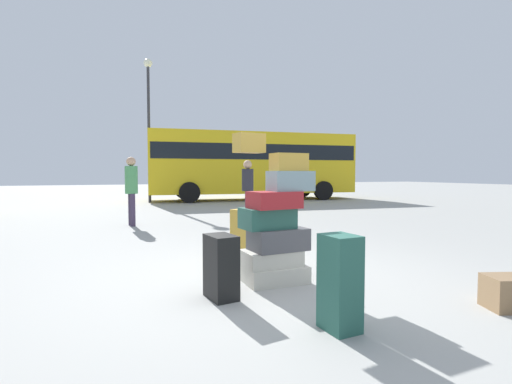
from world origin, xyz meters
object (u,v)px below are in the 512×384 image
Objects in this scene: suitcase_tower at (275,225)px; person_bearded_onlooker at (248,185)px; suitcase_black_behind_tower at (221,267)px; lamp_post at (149,109)px; suitcase_tan_foreground_near at (242,236)px; person_tourist_with_camera at (131,185)px; parked_bus at (252,162)px; suitcase_teal_left_side at (340,283)px.

person_bearded_onlooker is (1.52, 5.04, 0.29)m from suitcase_tower.
suitcase_black_behind_tower is 0.11× the size of lamp_post.
suitcase_tan_foreground_near is 0.45× the size of person_tourist_with_camera.
person_bearded_onlooker is at bearing -106.26° from parked_bus.
suitcase_teal_left_side is (-0.08, -1.43, -0.28)m from suitcase_tower.
lamp_post is at bearing -173.14° from parked_bus.
suitcase_black_behind_tower is (-0.76, -0.33, -0.34)m from suitcase_tower.
lamp_post is (-0.07, 14.19, 3.62)m from suitcase_teal_left_side.
person_tourist_with_camera is (-1.29, 5.55, 0.32)m from suitcase_tower.
suitcase_tan_foreground_near is (0.05, 2.50, -0.01)m from suitcase_teal_left_side.
suitcase_tan_foreground_near is at bearing 7.10° from person_tourist_with_camera.
suitcase_tan_foreground_near is 4.30m from person_bearded_onlooker.
person_tourist_with_camera is 0.27× the size of lamp_post.
person_bearded_onlooker is 0.16× the size of parked_bus.
suitcase_black_behind_tower is 5.87m from person_bearded_onlooker.
suitcase_teal_left_side is at bearing -67.09° from suitcase_black_behind_tower.
person_bearded_onlooker is (1.60, 6.47, 0.57)m from suitcase_teal_left_side.
suitcase_tan_foreground_near is at bearing -106.07° from parked_bus.
suitcase_black_behind_tower is 1.29m from suitcase_teal_left_side.
lamp_post is at bearing 78.54° from suitcase_black_behind_tower.
suitcase_tan_foreground_near is 12.78m from parked_bus.
person_bearded_onlooker is at bearing 46.20° from suitcase_tan_foreground_near.
suitcase_black_behind_tower is at bearing 117.55° from suitcase_teal_left_side.
suitcase_black_behind_tower is 5.94m from person_tourist_with_camera.
suitcase_black_behind_tower is at bearing -8.24° from person_bearded_onlooker.
suitcase_tower is 0.89m from suitcase_black_behind_tower.
suitcase_black_behind_tower is at bearing -3.41° from person_tourist_with_camera.
parked_bus is 5.28m from lamp_post.
suitcase_teal_left_side is at bearing -102.73° from parked_bus.
person_tourist_with_camera is 7.90m from lamp_post.
lamp_post is (-1.67, 7.72, 3.05)m from person_bearded_onlooker.
parked_bus is (4.69, 11.80, 1.46)m from suitcase_tan_foreground_near.
lamp_post reaches higher than parked_bus.
parked_bus is at bearing 1.24° from lamp_post.
person_bearded_onlooker is at bearing 73.21° from suitcase_tower.
suitcase_tan_foreground_near is at bearing 53.72° from suitcase_black_behind_tower.
lamp_post reaches higher than person_bearded_onlooker.
suitcase_tower is 2.29× the size of suitcase_tan_foreground_near.
person_tourist_with_camera is at bearing 83.21° from suitcase_tan_foreground_near.
person_bearded_onlooker reaches higher than suitcase_tan_foreground_near.
lamp_post reaches higher than suitcase_teal_left_side.
suitcase_tower reaches higher than suitcase_teal_left_side.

